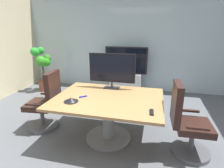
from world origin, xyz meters
name	(u,v)px	position (x,y,z in m)	size (l,w,h in m)	color
ground_plane	(100,144)	(0.00, 0.00, 0.00)	(7.38, 7.38, 0.00)	#515459
wall_back_glass_partition	(130,43)	(0.00, 2.99, 1.39)	(6.38, 0.10, 2.77)	#9EB2B7
conference_table	(108,108)	(0.08, 0.20, 0.56)	(1.71, 1.31, 0.74)	olive
office_chair_left	(46,105)	(-1.11, 0.25, 0.46)	(0.62, 0.60, 1.09)	#4C4C51
office_chair_right	(187,126)	(1.28, 0.10, 0.46)	(0.60, 0.58, 1.09)	#4C4C51
tv_monitor	(112,69)	(0.03, 0.68, 1.10)	(0.84, 0.18, 0.64)	#333338
wall_display_unit	(126,77)	(-0.04, 2.63, 0.44)	(1.20, 0.36, 1.31)	#B7BABC
potted_plant	(43,67)	(-2.41, 2.14, 0.72)	(0.51, 0.52, 1.29)	brown
conference_phone	(71,100)	(-0.42, -0.10, 0.78)	(0.22, 0.22, 0.07)	black
remote_control	(152,112)	(0.78, -0.19, 0.75)	(0.05, 0.17, 0.02)	black
whiteboard_marker	(83,97)	(-0.31, 0.11, 0.75)	(0.13, 0.02, 0.02)	#1919A5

